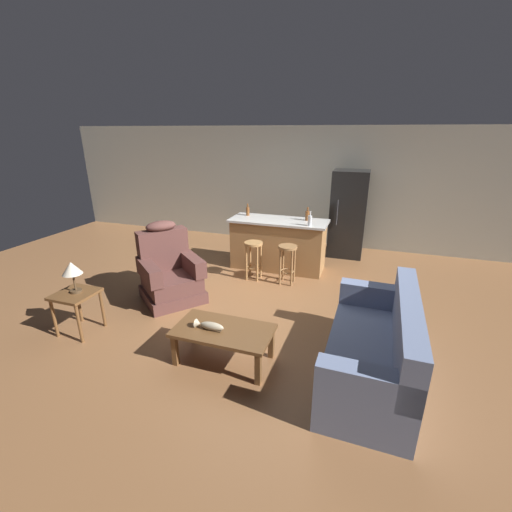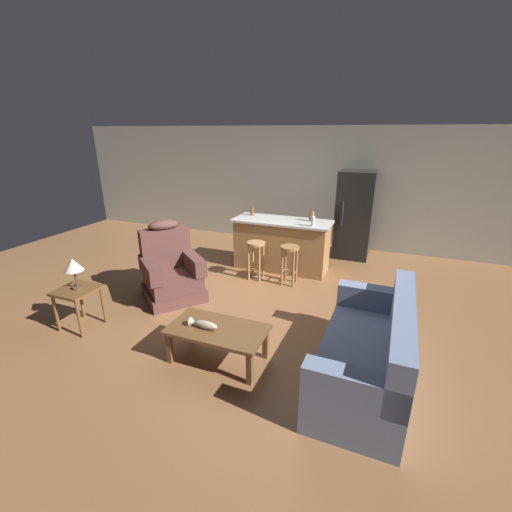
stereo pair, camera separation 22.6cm
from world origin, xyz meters
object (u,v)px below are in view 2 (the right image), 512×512
object	(u,v)px
refrigerator	(354,215)
table_lamp	(73,266)
couch	(370,353)
fish_figurine	(203,324)
bar_stool_left	(256,254)
bar_stool_right	(290,258)
bottle_tall_green	(313,221)
end_table	(78,296)
bottle_wine_dark	(252,211)
kitchen_island	(282,244)
recliner_near_lamp	(171,271)
bottle_short_amber	(311,216)
coffee_table	(217,332)

from	to	relation	value
refrigerator	table_lamp	bearing A→B (deg)	-125.94
couch	table_lamp	distance (m)	3.71
fish_figurine	bar_stool_left	xyz separation A→B (m)	(-0.30, 2.37, 0.01)
bar_stool_right	bottle_tall_green	xyz separation A→B (m)	(0.28, 0.39, 0.57)
end_table	bottle_wine_dark	world-z (taller)	bottle_wine_dark
end_table	kitchen_island	world-z (taller)	kitchen_island
fish_figurine	bottle_wine_dark	xyz separation A→B (m)	(-0.69, 3.14, 0.57)
bar_stool_left	fish_figurine	bearing A→B (deg)	-82.77
fish_figurine	recliner_near_lamp	world-z (taller)	recliner_near_lamp
end_table	bottle_short_amber	bearing A→B (deg)	52.69
bar_stool_right	bottle_wine_dark	size ratio (longest dim) A/B	2.96
coffee_table	fish_figurine	xyz separation A→B (m)	(-0.15, -0.05, 0.10)
coffee_table	bar_stool_right	world-z (taller)	bar_stool_right
kitchen_island	refrigerator	world-z (taller)	refrigerator
bar_stool_right	kitchen_island	bearing A→B (deg)	118.25
couch	bottle_tall_green	distance (m)	2.80
bar_stool_right	bottle_wine_dark	bearing A→B (deg)	142.14
bar_stool_left	bottle_wine_dark	world-z (taller)	bottle_wine_dark
kitchen_island	bottle_wine_dark	size ratio (longest dim) A/B	7.85
fish_figurine	bottle_tall_green	world-z (taller)	bottle_tall_green
kitchen_island	fish_figurine	bearing A→B (deg)	-89.43
table_lamp	bottle_wine_dark	world-z (taller)	bottle_wine_dark
fish_figurine	bottle_tall_green	size ratio (longest dim) A/B	1.34
end_table	refrigerator	xyz separation A→B (m)	(3.01, 4.18, 0.42)
bottle_wine_dark	kitchen_island	bearing A→B (deg)	-12.35
fish_figurine	table_lamp	xyz separation A→B (m)	(-1.89, 0.04, 0.41)
couch	bar_stool_left	bearing A→B (deg)	-43.48
couch	refrigerator	bearing A→B (deg)	-79.36
table_lamp	bottle_short_amber	size ratio (longest dim) A/B	1.69
kitchen_island	bar_stool_right	size ratio (longest dim) A/B	2.65
bottle_short_amber	end_table	bearing A→B (deg)	-127.31
coffee_table	bar_stool_left	world-z (taller)	bar_stool_left
refrigerator	bottle_wine_dark	xyz separation A→B (m)	(-1.81, -1.06, 0.16)
couch	kitchen_island	size ratio (longest dim) A/B	1.07
bottle_tall_green	bottle_short_amber	world-z (taller)	bottle_tall_green
end_table	bar_stool_right	world-z (taller)	bar_stool_right
table_lamp	bottle_short_amber	distance (m)	3.89
fish_figurine	end_table	distance (m)	1.89
recliner_near_lamp	end_table	world-z (taller)	recliner_near_lamp
bottle_tall_green	bottle_wine_dark	distance (m)	1.33
recliner_near_lamp	end_table	distance (m)	1.37
bar_stool_left	bar_stool_right	world-z (taller)	same
fish_figurine	kitchen_island	distance (m)	3.00
bar_stool_right	end_table	bearing A→B (deg)	-133.04
bar_stool_left	bottle_short_amber	bearing A→B (deg)	44.00
kitchen_island	bar_stool_left	bearing A→B (deg)	-113.25
bar_stool_left	bottle_short_amber	xyz separation A→B (m)	(0.78, 0.75, 0.57)
table_lamp	kitchen_island	bearing A→B (deg)	57.86
fish_figurine	end_table	bearing A→B (deg)	179.52
coffee_table	kitchen_island	xyz separation A→B (m)	(-0.18, 2.95, 0.11)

